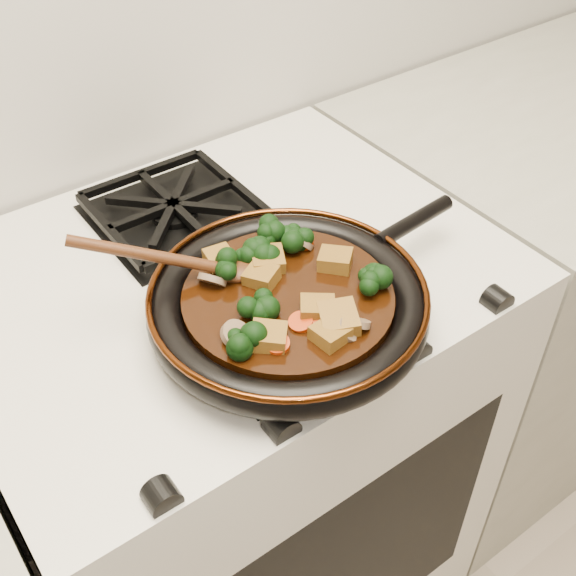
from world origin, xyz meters
TOP-DOWN VIEW (x-y plane):
  - stove at (0.00, 1.69)m, footprint 0.76×0.60m
  - burner_grate_front at (0.00, 1.55)m, footprint 0.23×0.23m
  - burner_grate_back at (0.00, 1.83)m, footprint 0.23×0.23m
  - skillet at (0.00, 1.53)m, footprint 0.48×0.35m
  - braising_sauce at (-0.00, 1.53)m, footprint 0.26×0.26m
  - tofu_cube_0 at (-0.01, 1.45)m, footprint 0.04×0.04m
  - tofu_cube_1 at (-0.04, 1.63)m, footprint 0.04×0.04m
  - tofu_cube_2 at (-0.07, 1.48)m, footprint 0.06×0.06m
  - tofu_cube_3 at (-0.01, 1.57)m, footprint 0.05×0.05m
  - tofu_cube_4 at (0.01, 1.59)m, footprint 0.06×0.06m
  - tofu_cube_5 at (0.01, 1.49)m, footprint 0.05×0.05m
  - tofu_cube_6 at (0.08, 1.54)m, footprint 0.06×0.06m
  - tofu_cube_7 at (0.02, 1.46)m, footprint 0.06×0.06m
  - broccoli_floret_0 at (-0.05, 1.53)m, footprint 0.09×0.09m
  - broccoli_floret_1 at (0.09, 1.49)m, footprint 0.08×0.07m
  - broccoli_floret_2 at (-0.09, 1.50)m, footprint 0.06×0.06m
  - broccoli_floret_3 at (-0.04, 1.61)m, footprint 0.09×0.08m
  - broccoli_floret_4 at (0.06, 1.61)m, footprint 0.08×0.09m
  - broccoli_floret_5 at (0.02, 1.61)m, footprint 0.08×0.07m
  - broccoli_floret_6 at (0.03, 1.63)m, footprint 0.08×0.10m
  - broccoli_floret_7 at (-0.00, 1.60)m, footprint 0.08×0.08m
  - carrot_coin_0 at (-0.06, 1.47)m, footprint 0.03×0.03m
  - carrot_coin_1 at (-0.02, 1.48)m, footprint 0.03×0.03m
  - carrot_coin_2 at (0.07, 1.60)m, footprint 0.03×0.03m
  - carrot_coin_3 at (-0.00, 1.47)m, footprint 0.03×0.03m
  - mushroom_slice_0 at (0.03, 1.44)m, footprint 0.05×0.05m
  - mushroom_slice_1 at (0.02, 1.44)m, footprint 0.04×0.04m
  - mushroom_slice_2 at (0.07, 1.60)m, footprint 0.04×0.04m
  - mushroom_slice_3 at (-0.07, 1.61)m, footprint 0.04×0.05m
  - mushroom_slice_4 at (-0.09, 1.51)m, footprint 0.05×0.05m
  - wooden_spoon at (-0.08, 1.63)m, footprint 0.13×0.09m

SIDE VIEW (x-z plane):
  - stove at x=0.00m, z-range 0.00..0.90m
  - burner_grate_front at x=0.00m, z-range 0.90..0.93m
  - burner_grate_back at x=0.00m, z-range 0.90..0.93m
  - skillet at x=0.00m, z-range 0.92..0.97m
  - braising_sauce at x=0.00m, z-range 0.94..0.96m
  - carrot_coin_0 at x=-0.06m, z-range 0.96..0.97m
  - carrot_coin_1 at x=-0.02m, z-range 0.96..0.97m
  - carrot_coin_2 at x=0.07m, z-range 0.95..0.97m
  - carrot_coin_3 at x=0.00m, z-range 0.96..0.97m
  - mushroom_slice_0 at x=0.03m, z-range 0.95..0.98m
  - mushroom_slice_1 at x=0.02m, z-range 0.95..0.98m
  - mushroom_slice_2 at x=0.07m, z-range 0.95..0.98m
  - mushroom_slice_3 at x=-0.07m, z-range 0.95..0.98m
  - mushroom_slice_4 at x=-0.09m, z-range 0.95..0.98m
  - tofu_cube_1 at x=-0.04m, z-range 0.96..0.98m
  - tofu_cube_0 at x=-0.01m, z-range 0.95..0.98m
  - tofu_cube_3 at x=-0.01m, z-range 0.95..0.98m
  - tofu_cube_2 at x=-0.07m, z-range 0.95..0.98m
  - tofu_cube_6 at x=0.08m, z-range 0.95..0.98m
  - broccoli_floret_4 at x=0.06m, z-range 0.94..1.00m
  - tofu_cube_5 at x=0.01m, z-range 0.96..0.98m
  - tofu_cube_4 at x=0.01m, z-range 0.95..0.98m
  - tofu_cube_7 at x=0.02m, z-range 0.95..0.98m
  - broccoli_floret_2 at x=-0.09m, z-range 0.94..1.00m
  - broccoli_floret_0 at x=-0.05m, z-range 0.93..1.00m
  - broccoli_floret_5 at x=0.02m, z-range 0.94..1.00m
  - broccoli_floret_1 at x=0.09m, z-range 0.93..1.01m
  - broccoli_floret_7 at x=0.00m, z-range 0.94..1.00m
  - broccoli_floret_3 at x=-0.04m, z-range 0.94..1.01m
  - broccoli_floret_6 at x=0.03m, z-range 0.93..1.01m
  - wooden_spoon at x=-0.08m, z-range 0.88..1.09m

